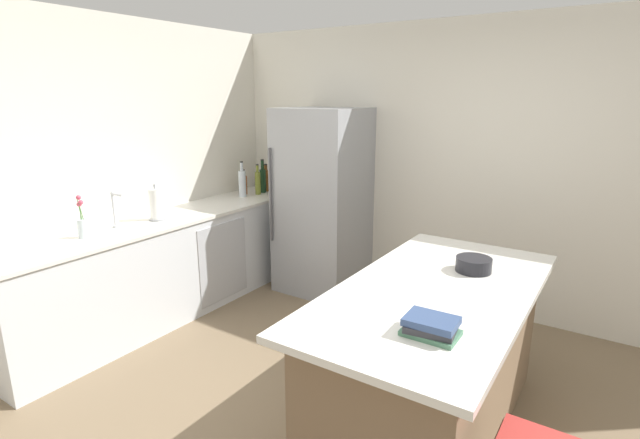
{
  "coord_description": "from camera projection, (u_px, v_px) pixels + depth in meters",
  "views": [
    {
      "loc": [
        1.3,
        -2.06,
        1.96
      ],
      "look_at": [
        -0.71,
        0.99,
        1.0
      ],
      "focal_mm": 26.74,
      "sensor_mm": 36.0,
      "label": 1
    }
  ],
  "objects": [
    {
      "name": "wall_left",
      "position": [
        72.0,
        179.0,
        3.83
      ],
      "size": [
        0.1,
        6.0,
        2.6
      ],
      "primitive_type": "cube",
      "color": "silver",
      "rests_on": "ground_plane"
    },
    {
      "name": "whiskey_bottle",
      "position": [
        266.0,
        180.0,
        5.32
      ],
      "size": [
        0.08,
        0.08,
        0.3
      ],
      "color": "brown",
      "rests_on": "counter_run_left"
    },
    {
      "name": "kitchen_island",
      "position": [
        431.0,
        360.0,
        2.78
      ],
      "size": [
        0.97,
        1.93,
        0.91
      ],
      "color": "#7A6047",
      "rests_on": "ground_plane"
    },
    {
      "name": "refrigerator",
      "position": [
        322.0,
        202.0,
        4.76
      ],
      "size": [
        0.79,
        0.75,
        1.84
      ],
      "color": "#93969B",
      "rests_on": "ground_plane"
    },
    {
      "name": "cookbook_stack",
      "position": [
        431.0,
        327.0,
        2.14
      ],
      "size": [
        0.24,
        0.19,
        0.09
      ],
      "color": "#4C7F60",
      "rests_on": "kitchen_island"
    },
    {
      "name": "wall_rear",
      "position": [
        461.0,
        169.0,
        4.34
      ],
      "size": [
        6.0,
        0.1,
        2.6
      ],
      "primitive_type": "cube",
      "color": "silver",
      "rests_on": "ground_plane"
    },
    {
      "name": "wine_bottle",
      "position": [
        263.0,
        179.0,
        5.23
      ],
      "size": [
        0.07,
        0.07,
        0.37
      ],
      "color": "#19381E",
      "rests_on": "counter_run_left"
    },
    {
      "name": "vinegar_bottle",
      "position": [
        245.0,
        185.0,
        5.14
      ],
      "size": [
        0.05,
        0.05,
        0.27
      ],
      "color": "#994C23",
      "rests_on": "counter_run_left"
    },
    {
      "name": "sink_faucet",
      "position": [
        115.0,
        209.0,
        3.84
      ],
      "size": [
        0.15,
        0.05,
        0.3
      ],
      "color": "silver",
      "rests_on": "counter_run_left"
    },
    {
      "name": "mixing_bowl",
      "position": [
        474.0,
        265.0,
        2.91
      ],
      "size": [
        0.22,
        0.22,
        0.09
      ],
      "color": "black",
      "rests_on": "kitchen_island"
    },
    {
      "name": "ground_plane",
      "position": [
        328.0,
        432.0,
        2.85
      ],
      "size": [
        7.2,
        7.2,
        0.0
      ],
      "primitive_type": "plane",
      "color": "#7A664C"
    },
    {
      "name": "flower_vase",
      "position": [
        82.0,
        224.0,
        3.58
      ],
      "size": [
        0.08,
        0.08,
        0.33
      ],
      "color": "silver",
      "rests_on": "counter_run_left"
    },
    {
      "name": "paper_towel_roll",
      "position": [
        156.0,
        205.0,
        4.09
      ],
      "size": [
        0.14,
        0.14,
        0.31
      ],
      "color": "gray",
      "rests_on": "counter_run_left"
    },
    {
      "name": "soda_bottle",
      "position": [
        242.0,
        183.0,
        5.01
      ],
      "size": [
        0.08,
        0.08,
        0.38
      ],
      "color": "silver",
      "rests_on": "counter_run_left"
    },
    {
      "name": "counter_run_left",
      "position": [
        169.0,
        265.0,
        4.32
      ],
      "size": [
        0.65,
        3.06,
        0.91
      ],
      "color": "silver",
      "rests_on": "ground_plane"
    },
    {
      "name": "olive_oil_bottle",
      "position": [
        258.0,
        182.0,
        5.14
      ],
      "size": [
        0.06,
        0.06,
        0.33
      ],
      "color": "olive",
      "rests_on": "counter_run_left"
    }
  ]
}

